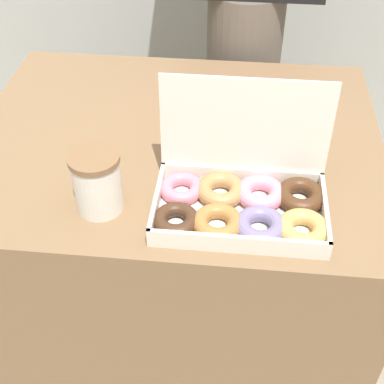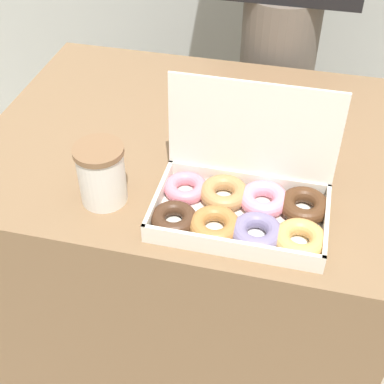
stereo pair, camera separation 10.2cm
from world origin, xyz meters
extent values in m
plane|color=gray|center=(0.00, 0.00, 0.00)|extent=(14.00, 14.00, 0.00)
cube|color=brown|center=(0.00, 0.00, 0.39)|extent=(0.97, 0.78, 0.78)
cube|color=white|center=(0.16, -0.25, 0.78)|extent=(0.34, 0.20, 0.01)
cube|color=white|center=(-0.01, -0.25, 0.80)|extent=(0.01, 0.20, 0.04)
cube|color=white|center=(0.32, -0.25, 0.80)|extent=(0.01, 0.20, 0.04)
cube|color=white|center=(0.16, -0.35, 0.80)|extent=(0.34, 0.01, 0.04)
cube|color=white|center=(0.16, -0.15, 0.80)|extent=(0.34, 0.01, 0.04)
cube|color=white|center=(0.16, -0.15, 0.92)|extent=(0.34, 0.02, 0.20)
torus|color=#422819|center=(0.04, -0.30, 0.80)|extent=(0.12, 0.12, 0.03)
torus|color=pink|center=(0.04, -0.21, 0.80)|extent=(0.10, 0.10, 0.03)
torus|color=#A87038|center=(0.12, -0.30, 0.80)|extent=(0.12, 0.12, 0.03)
torus|color=#B27F4C|center=(0.12, -0.21, 0.80)|extent=(0.13, 0.13, 0.03)
torus|color=slate|center=(0.20, -0.30, 0.80)|extent=(0.12, 0.12, 0.03)
torus|color=pink|center=(0.20, -0.21, 0.80)|extent=(0.13, 0.13, 0.03)
torus|color=tan|center=(0.28, -0.30, 0.80)|extent=(0.13, 0.13, 0.03)
torus|color=#4C2D19|center=(0.28, -0.21, 0.80)|extent=(0.14, 0.14, 0.03)
cylinder|color=silver|center=(-0.12, -0.25, 0.84)|extent=(0.09, 0.09, 0.12)
cylinder|color=brown|center=(-0.12, -0.25, 0.90)|extent=(0.10, 0.10, 0.01)
cylinder|color=#665B51|center=(0.15, 0.55, 0.46)|extent=(0.24, 0.24, 0.93)
camera|label=1|loc=(0.14, -1.02, 1.52)|focal=50.00mm
camera|label=2|loc=(0.24, -1.01, 1.52)|focal=50.00mm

